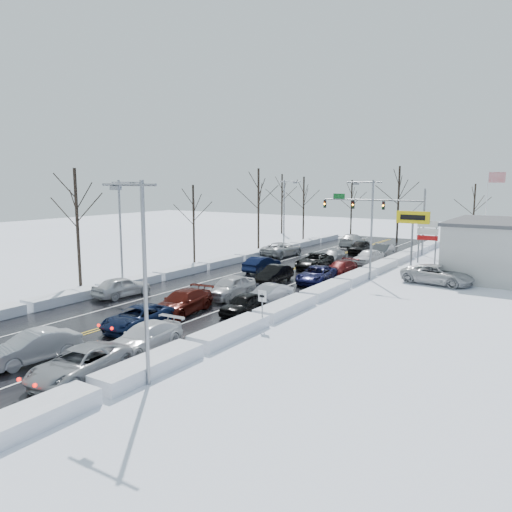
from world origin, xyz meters
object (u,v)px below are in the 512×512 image
Objects in this scene: oncoming_car_0 at (262,272)px; traffic_signal_mast at (383,208)px; tires_plus_sign at (413,222)px; flagpole at (488,207)px.

traffic_signal_mast is at bearing -104.02° from oncoming_car_0.
tires_plus_sign is 15.54m from oncoming_car_0.
flagpole is (11.72, 2.01, 0.45)m from traffic_signal_mast.
traffic_signal_mast is 2.81× the size of oncoming_car_0.
oncoming_car_0 is at bearing -127.82° from flagpole.
flagpole is (4.67, 14.01, 0.93)m from tires_plus_sign.
oncoming_car_0 is at bearing -147.26° from tires_plus_sign.
oncoming_car_0 is at bearing -104.94° from traffic_signal_mast.
tires_plus_sign is at bearing -59.54° from traffic_signal_mast.
flagpole is at bearing 9.73° from traffic_signal_mast.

